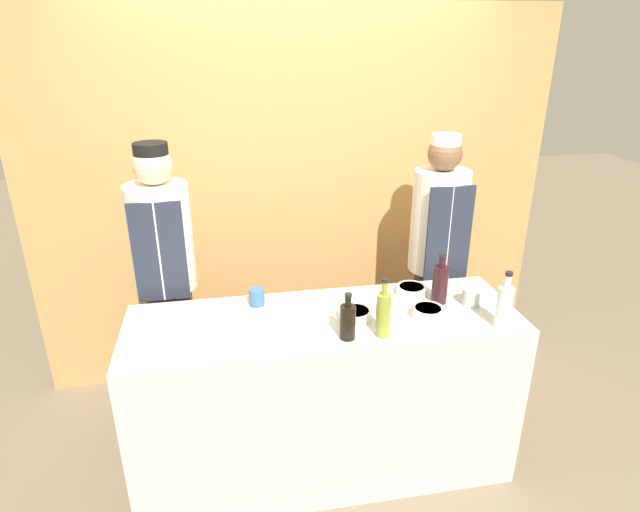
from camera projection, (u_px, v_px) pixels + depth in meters
ground_plane at (324, 463)px, 3.00m from camera, size 14.00×14.00×0.00m
cabinet_wall at (294, 202)px, 3.51m from camera, size 3.33×0.18×2.40m
counter at (324, 395)px, 2.81m from camera, size 1.95×0.63×0.93m
sauce_bowl_brown at (411, 290)px, 2.86m from camera, size 0.16×0.16×0.05m
sauce_bowl_purple at (428, 312)px, 2.63m from camera, size 0.16×0.16×0.05m
sauce_bowl_red at (355, 314)px, 2.62m from camera, size 0.17×0.17×0.05m
cutting_board at (188, 323)px, 2.57m from camera, size 0.32×0.25×0.02m
bottle_clear at (504, 306)px, 2.51m from camera, size 0.08×0.08×0.29m
bottle_soy at (348, 321)px, 2.43m from camera, size 0.07×0.07×0.23m
bottle_oil at (383, 313)px, 2.44m from camera, size 0.07×0.07×0.29m
bottle_wine at (440, 283)px, 2.75m from camera, size 0.08×0.08×0.28m
cup_steel at (472, 297)px, 2.75m from camera, size 0.10×0.10×0.09m
cup_blue at (257, 297)px, 2.74m from camera, size 0.08×0.08×0.09m
chef_left at (167, 282)px, 3.00m from camera, size 0.34×0.34×1.72m
chef_right at (435, 262)px, 3.27m from camera, size 0.33×0.33×1.71m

